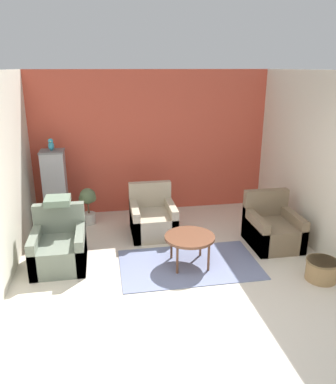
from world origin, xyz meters
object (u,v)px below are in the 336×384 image
(armchair_left, at_px, (59,248))
(parrot, at_px, (51,145))
(potted_plant, at_px, (88,202))
(wicker_basket, at_px, (322,269))
(birdcage, at_px, (56,190))
(coffee_table, at_px, (190,239))
(armchair_middle, at_px, (153,219))
(armchair_right, at_px, (272,229))

(armchair_left, bearing_deg, parrot, 96.47)
(potted_plant, bearing_deg, wicker_basket, -38.68)
(armchair_left, xyz_separation_m, birdcage, (-0.18, 1.56, 0.40))
(coffee_table, relative_size, birdcage, 0.52)
(armchair_middle, relative_size, wicker_basket, 1.99)
(armchair_right, xyz_separation_m, birdcage, (-3.56, 1.48, 0.40))
(parrot, distance_m, potted_plant, 1.22)
(armchair_left, xyz_separation_m, armchair_middle, (1.51, 0.86, 0.00))
(coffee_table, relative_size, parrot, 3.33)
(armchair_left, relative_size, parrot, 3.92)
(armchair_right, distance_m, potted_plant, 3.32)
(armchair_middle, bearing_deg, armchair_left, -150.15)
(parrot, xyz_separation_m, potted_plant, (0.56, -0.07, -1.08))
(potted_plant, bearing_deg, armchair_right, -25.26)
(armchair_right, relative_size, wicker_basket, 1.99)
(coffee_table, xyz_separation_m, armchair_right, (1.50, 0.43, -0.16))
(armchair_right, xyz_separation_m, armchair_middle, (-1.88, 0.78, 0.00))
(coffee_table, distance_m, armchair_left, 1.93)
(armchair_middle, relative_size, potted_plant, 1.26)
(armchair_right, bearing_deg, armchair_left, -178.57)
(coffee_table, relative_size, armchair_right, 0.85)
(armchair_right, height_order, birdcage, birdcage)
(armchair_middle, xyz_separation_m, parrot, (-1.68, 0.70, 1.24))
(armchair_right, bearing_deg, wicker_basket, -79.94)
(armchair_right, relative_size, armchair_middle, 1.00)
(parrot, bearing_deg, potted_plant, -6.87)
(armchair_left, xyz_separation_m, armchair_right, (3.38, 0.08, 0.00))
(armchair_left, bearing_deg, armchair_middle, 29.85)
(armchair_left, bearing_deg, potted_plant, 75.58)
(armchair_left, distance_m, birdcage, 1.62)
(birdcage, bearing_deg, armchair_left, -83.52)
(coffee_table, height_order, armchair_middle, armchair_middle)
(birdcage, relative_size, parrot, 6.35)
(potted_plant, height_order, wicker_basket, potted_plant)
(coffee_table, distance_m, armchair_right, 1.57)
(potted_plant, distance_m, wicker_basket, 4.11)
(armchair_left, relative_size, potted_plant, 1.26)
(armchair_left, height_order, wicker_basket, armchair_left)
(birdcage, height_order, wicker_basket, birdcage)
(parrot, relative_size, potted_plant, 0.32)
(coffee_table, distance_m, parrot, 3.01)
(coffee_table, height_order, armchair_right, armchair_right)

